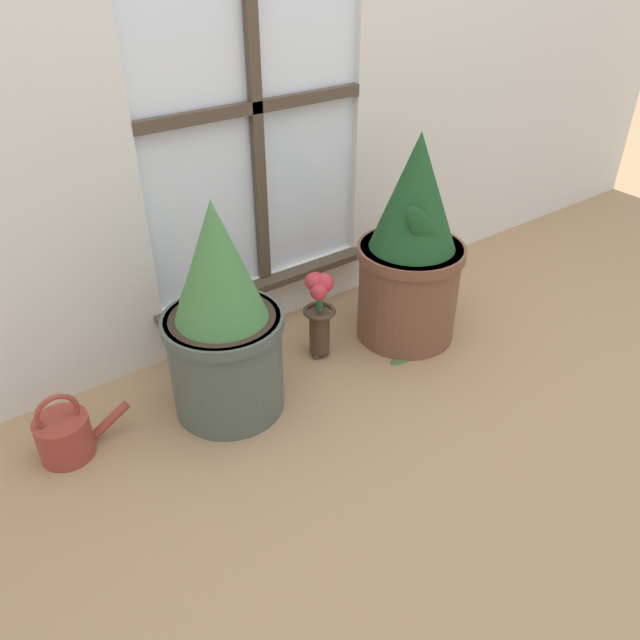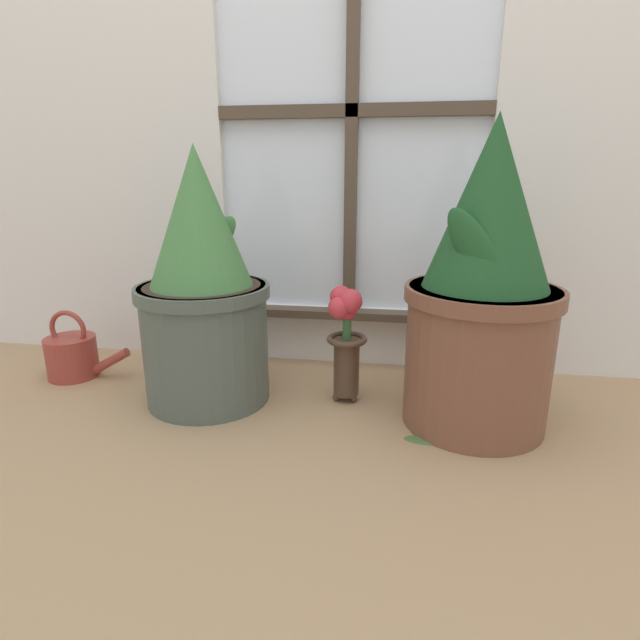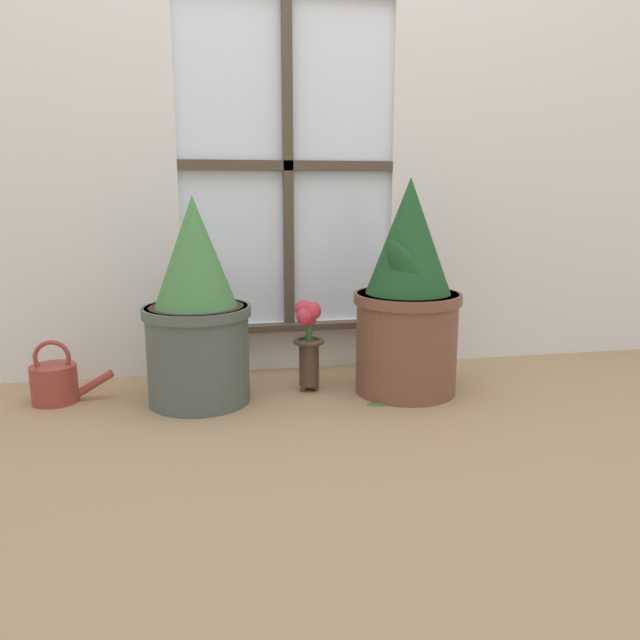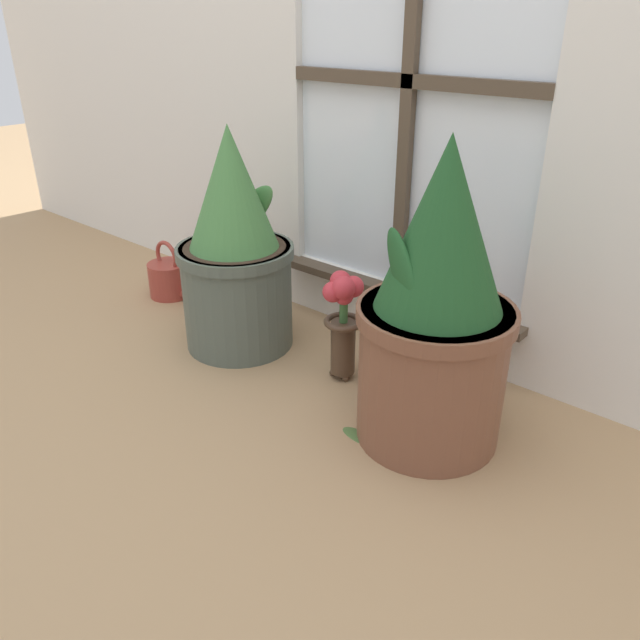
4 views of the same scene
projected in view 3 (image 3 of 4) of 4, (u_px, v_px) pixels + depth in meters
The scene contains 7 objects.
ground_plane at pixel (314, 414), 1.90m from camera, with size 10.00×10.00×0.00m, color tan.
wall_with_window at pixel (286, 12), 2.15m from camera, with size 4.40×0.10×2.50m.
potted_plant_left at pixel (197, 313), 1.95m from camera, with size 0.34×0.34×0.65m.
potted_plant_right at pixel (408, 297), 2.05m from camera, with size 0.35×0.35×0.71m.
flower_vase at pixel (308, 336), 2.09m from camera, with size 0.11×0.11×0.31m.
watering_can at pixel (55, 382), 1.99m from camera, with size 0.26×0.14×0.20m.
fallen_leaf at pixel (383, 403), 1.98m from camera, with size 0.11×0.05×0.01m.
Camera 3 is at (-0.32, -1.77, 0.67)m, focal length 35.00 mm.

